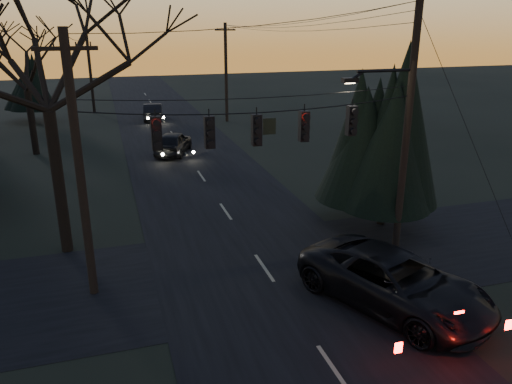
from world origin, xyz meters
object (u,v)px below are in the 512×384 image
object	(u,v)px
utility_pole_far_r	(227,121)
utility_pole_far_l	(95,113)
utility_pole_left	(94,293)
utility_pole_right	(395,249)
sedan_oncoming_a	(173,143)
bare_tree_left	(40,47)
evergreen_right	(389,121)
sedan_oncoming_b	(153,112)
suv_near	(394,282)

from	to	relation	value
utility_pole_far_r	utility_pole_far_l	bearing A→B (deg)	145.18
utility_pole_left	utility_pole_far_l	distance (m)	36.00
utility_pole_right	sedan_oncoming_a	bearing A→B (deg)	109.60
utility_pole_right	utility_pole_far_l	bearing A→B (deg)	107.72
utility_pole_right	bare_tree_left	size ratio (longest dim) A/B	0.90
utility_pole_right	evergreen_right	bearing A→B (deg)	72.00
utility_pole_left	sedan_oncoming_b	xyz separation A→B (m)	(5.20, 30.68, 0.74)
bare_tree_left	suv_near	size ratio (longest dim) A/B	1.76
utility_pole_right	evergreen_right	xyz separation A→B (m)	(0.82, 2.53, 4.67)
evergreen_right	sedan_oncoming_b	size ratio (longest dim) A/B	1.82
evergreen_right	suv_near	bearing A→B (deg)	-117.41
utility_pole_far_l	suv_near	world-z (taller)	utility_pole_far_l
utility_pole_left	sedan_oncoming_a	distance (m)	18.45
suv_near	utility_pole_right	bearing A→B (deg)	33.37
evergreen_right	sedan_oncoming_a	size ratio (longest dim) A/B	1.80
utility_pole_far_r	utility_pole_far_l	world-z (taller)	utility_pole_far_r
utility_pole_left	bare_tree_left	xyz separation A→B (m)	(-1.01, 3.73, 7.77)
utility_pole_right	sedan_oncoming_b	bearing A→B (deg)	101.60
utility_pole_far_l	suv_near	bearing A→B (deg)	-77.04
utility_pole_far_r	sedan_oncoming_b	xyz separation A→B (m)	(-6.30, 2.68, 0.74)
utility_pole_right	utility_pole_left	size ratio (longest dim) A/B	1.18
utility_pole_far_l	evergreen_right	distance (m)	35.97
sedan_oncoming_a	bare_tree_left	bearing A→B (deg)	88.26
bare_tree_left	sedan_oncoming_a	size ratio (longest dim) A/B	2.45
sedan_oncoming_b	utility_pole_far_l	bearing A→B (deg)	-38.31
evergreen_right	utility_pole_right	bearing A→B (deg)	-108.00
suv_near	utility_pole_far_r	bearing A→B (deg)	62.23
bare_tree_left	sedan_oncoming_b	distance (m)	28.54
utility_pole_far_l	sedan_oncoming_b	size ratio (longest dim) A/B	1.78
utility_pole_far_l	sedan_oncoming_a	world-z (taller)	utility_pole_far_l
bare_tree_left	utility_pole_left	bearing A→B (deg)	-74.80
utility_pole_far_r	sedan_oncoming_a	distance (m)	12.11
bare_tree_left	evergreen_right	distance (m)	13.75
sedan_oncoming_b	bare_tree_left	bearing A→B (deg)	84.33
utility_pole_right	utility_pole_left	distance (m)	11.50
utility_pole_right	utility_pole_left	bearing A→B (deg)	180.00
bare_tree_left	sedan_oncoming_a	world-z (taller)	bare_tree_left
suv_near	sedan_oncoming_a	size ratio (longest dim) A/B	1.39
utility_pole_right	sedan_oncoming_a	distance (m)	18.79
utility_pole_far_r	bare_tree_left	distance (m)	28.39
sedan_oncoming_b	suv_near	bearing A→B (deg)	103.83
utility_pole_left	suv_near	distance (m)	9.86
bare_tree_left	sedan_oncoming_b	world-z (taller)	bare_tree_left
utility_pole_far_l	bare_tree_left	bearing A→B (deg)	-91.80
evergreen_right	bare_tree_left	bearing A→B (deg)	174.87
suv_near	sedan_oncoming_a	distance (m)	21.69
evergreen_right	suv_near	xyz separation A→B (m)	(-3.20, -6.18, -3.80)
bare_tree_left	utility_pole_right	bearing A→B (deg)	-16.61
evergreen_right	utility_pole_far_l	bearing A→B (deg)	110.22
utility_pole_left	utility_pole_far_l	world-z (taller)	utility_pole_left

